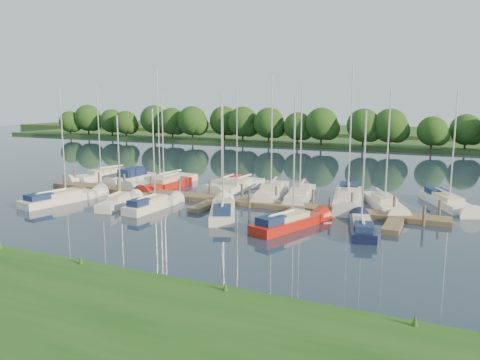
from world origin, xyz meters
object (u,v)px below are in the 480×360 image
at_px(dock, 216,201).
at_px(sailboat_s_2, 152,205).
at_px(sailboat_n_5, 238,187).
at_px(sailboat_n_0, 103,177).
at_px(motorboat, 131,179).

relative_size(dock, sailboat_s_2, 4.40).
bearing_deg(sailboat_n_5, sailboat_s_2, 79.64).
bearing_deg(sailboat_n_0, sailboat_n_5, -162.45).
bearing_deg(sailboat_n_0, motorboat, -166.86).
bearing_deg(motorboat, sailboat_s_2, 137.49).
bearing_deg(dock, sailboat_n_5, 96.57).
xyz_separation_m(dock, sailboat_s_2, (-3.96, -4.50, 0.13)).
xyz_separation_m(sailboat_n_0, sailboat_s_2, (14.42, -10.46, 0.05)).
bearing_deg(sailboat_n_5, motorboat, 9.11).
xyz_separation_m(sailboat_n_5, sailboat_s_2, (-3.20, -11.03, 0.05)).
distance_m(dock, sailboat_s_2, 5.99).
bearing_deg(dock, sailboat_n_0, 162.04).
bearing_deg(sailboat_n_0, dock, 177.73).
distance_m(sailboat_n_0, motorboat, 4.29).
bearing_deg(sailboat_n_5, dock, 102.41).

